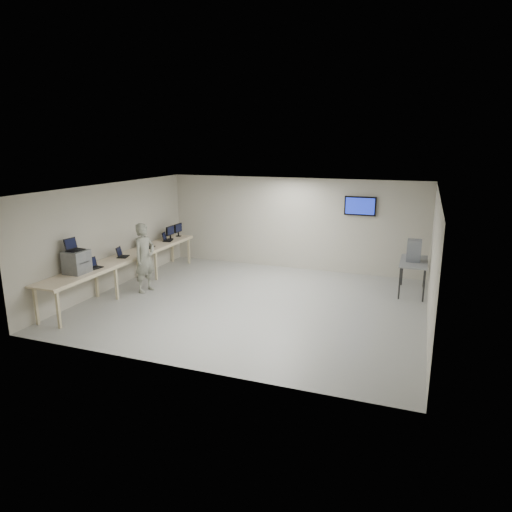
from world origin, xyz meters
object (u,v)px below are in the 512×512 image
(workbench, at_px, (127,258))
(equipment_box, at_px, (77,262))
(soldier, at_px, (145,258))
(side_table, at_px, (414,264))

(workbench, relative_size, equipment_box, 11.32)
(workbench, height_order, equipment_box, equipment_box)
(workbench, relative_size, soldier, 3.30)
(equipment_box, height_order, side_table, equipment_box)
(workbench, xyz_separation_m, soldier, (0.60, -0.08, 0.08))
(equipment_box, xyz_separation_m, side_table, (7.25, 3.99, -0.37))
(soldier, bearing_deg, workbench, 93.32)
(equipment_box, relative_size, soldier, 0.29)
(soldier, xyz_separation_m, side_table, (6.59, 2.27, -0.12))
(soldier, relative_size, side_table, 1.26)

